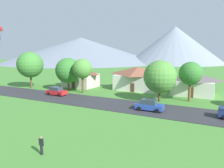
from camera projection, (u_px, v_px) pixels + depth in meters
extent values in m
cube|color=#2D2D33|center=(125.00, 106.00, 34.73)|extent=(160.00, 7.87, 0.08)
cone|color=slate|center=(81.00, 50.00, 171.47)|extent=(126.10, 126.10, 20.19)
cone|color=gray|center=(175.00, 45.00, 155.35)|extent=(70.94, 70.94, 27.29)
cube|color=beige|center=(81.00, 80.00, 53.58)|extent=(7.87, 6.06, 3.26)
pyramid|color=brown|center=(80.00, 71.00, 53.19)|extent=(8.50, 6.54, 1.79)
cube|color=brown|center=(73.00, 84.00, 50.99)|extent=(0.90, 0.06, 2.00)
cube|color=silver|center=(193.00, 87.00, 43.86)|extent=(8.05, 7.21, 3.03)
pyramid|color=#564C51|center=(194.00, 76.00, 43.50)|extent=(8.69, 7.79, 1.67)
cube|color=brown|center=(191.00, 93.00, 40.75)|extent=(0.90, 0.06, 2.00)
cube|color=silver|center=(138.00, 82.00, 49.39)|extent=(9.89, 7.02, 3.53)
pyramid|color=brown|center=(138.00, 71.00, 48.97)|extent=(10.68, 7.58, 1.94)
cube|color=brown|center=(132.00, 88.00, 46.41)|extent=(0.90, 0.06, 2.00)
cylinder|color=brown|center=(190.00, 92.00, 37.68)|extent=(0.44, 0.44, 3.57)
sphere|color=#33752D|center=(191.00, 73.00, 37.17)|extent=(4.13, 4.13, 4.13)
cylinder|color=#4C3823|center=(69.00, 85.00, 48.30)|extent=(0.44, 0.44, 2.50)
sphere|color=#33752D|center=(68.00, 70.00, 47.77)|extent=(5.77, 5.77, 5.77)
cylinder|color=#4C3823|center=(159.00, 95.00, 37.59)|extent=(0.44, 0.44, 2.32)
sphere|color=#4C8938|center=(160.00, 77.00, 37.07)|extent=(5.87, 5.87, 5.87)
cylinder|color=brown|center=(31.00, 81.00, 51.98)|extent=(0.44, 0.44, 3.36)
sphere|color=#3D7F33|center=(30.00, 65.00, 51.35)|extent=(6.36, 6.36, 6.36)
cylinder|color=brown|center=(83.00, 84.00, 45.38)|extent=(0.44, 0.44, 3.73)
sphere|color=#4C8938|center=(82.00, 69.00, 44.84)|extent=(4.24, 4.24, 4.24)
cube|color=#2847A8|center=(150.00, 106.00, 31.78)|extent=(4.25, 1.93, 0.80)
cube|color=#2D3847|center=(149.00, 102.00, 31.73)|extent=(2.25, 1.65, 0.68)
cylinder|color=black|center=(160.00, 108.00, 32.08)|extent=(0.65, 0.26, 0.64)
cylinder|color=black|center=(157.00, 111.00, 30.43)|extent=(0.65, 0.26, 0.64)
cylinder|color=black|center=(143.00, 106.00, 33.21)|extent=(0.65, 0.26, 0.64)
cylinder|color=black|center=(139.00, 109.00, 31.57)|extent=(0.65, 0.26, 0.64)
cube|color=red|center=(57.00, 92.00, 42.95)|extent=(4.20, 1.80, 0.80)
cube|color=#2D3847|center=(56.00, 89.00, 42.91)|extent=(2.20, 1.58, 0.68)
cylinder|color=black|center=(65.00, 93.00, 43.20)|extent=(0.64, 0.24, 0.64)
cylinder|color=black|center=(59.00, 95.00, 41.58)|extent=(0.64, 0.24, 0.64)
cylinder|color=black|center=(55.00, 92.00, 44.41)|extent=(0.64, 0.24, 0.64)
cylinder|color=black|center=(49.00, 94.00, 42.79)|extent=(0.64, 0.24, 0.64)
cylinder|color=black|center=(42.00, 150.00, 18.32)|extent=(0.24, 0.24, 0.88)
cube|color=black|center=(41.00, 142.00, 18.20)|extent=(0.36, 0.22, 0.58)
sphere|color=#9E7051|center=(41.00, 138.00, 18.14)|extent=(0.21, 0.21, 0.21)
cylinder|color=black|center=(39.00, 142.00, 18.31)|extent=(0.12, 0.18, 0.59)
cylinder|color=black|center=(43.00, 143.00, 18.11)|extent=(0.12, 0.18, 0.59)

